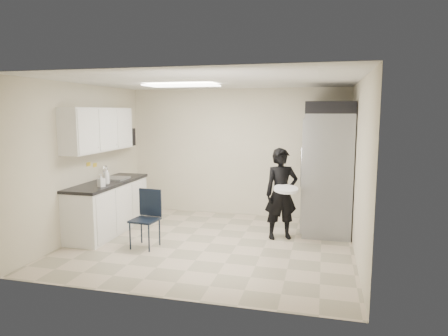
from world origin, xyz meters
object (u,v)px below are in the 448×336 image
(commercial_fridge, at_px, (328,173))
(lower_counter, at_px, (108,208))
(folding_chair, at_px, (145,220))
(man_tuxedo, at_px, (281,194))

(commercial_fridge, bearing_deg, lower_counter, -164.12)
(lower_counter, bearing_deg, folding_chair, -32.24)
(commercial_fridge, height_order, man_tuxedo, commercial_fridge)
(lower_counter, height_order, man_tuxedo, man_tuxedo)
(lower_counter, bearing_deg, commercial_fridge, 15.88)
(lower_counter, relative_size, commercial_fridge, 0.90)
(commercial_fridge, xyz_separation_m, folding_chair, (-2.78, -1.71, -0.61))
(commercial_fridge, relative_size, folding_chair, 2.38)
(lower_counter, xyz_separation_m, commercial_fridge, (3.78, 1.07, 0.62))
(man_tuxedo, bearing_deg, folding_chair, -176.71)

